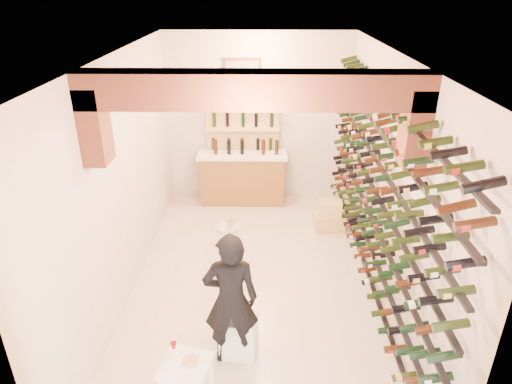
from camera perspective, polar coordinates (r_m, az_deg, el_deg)
ground at (r=6.73m, az=-0.04°, el=-11.17°), size 6.00×6.00×0.00m
room_shell at (r=5.45m, az=-0.10°, el=6.55°), size 3.52×6.02×3.21m
wine_rack at (r=6.12m, az=14.45°, el=0.80°), size 0.32×5.70×2.56m
back_counter at (r=8.79m, az=-1.69°, el=2.01°), size 1.70×0.62×1.29m
back_shelving at (r=8.78m, az=-1.68°, el=6.44°), size 1.40×0.31×2.73m
tasting_table at (r=4.76m, az=-8.81°, el=-21.69°), size 0.54×0.54×0.80m
white_stool at (r=5.52m, az=-2.17°, el=-17.42°), size 0.45×0.45×0.51m
person at (r=5.06m, az=-3.21°, el=-13.49°), size 0.63×0.43×1.66m
chrome_barstool at (r=6.72m, az=-3.51°, el=-6.63°), size 0.40×0.40×0.78m
crate_lower at (r=8.04m, az=9.25°, el=-3.72°), size 0.52×0.38×0.30m
crate_upper at (r=7.91m, az=9.38°, el=-1.99°), size 0.46×0.36×0.24m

